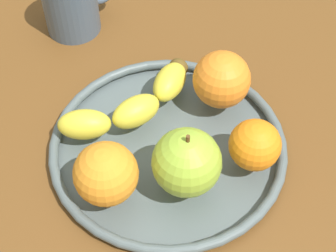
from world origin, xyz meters
TOP-DOWN VIEW (x-y plane):
  - ground_plane at (0.00, 0.00)cm, footprint 115.24×115.24cm
  - fruit_bowl at (0.00, 0.00)cm, footprint 28.91×28.91cm
  - banana at (-0.96, 6.12)cm, footprint 20.04×6.87cm
  - apple at (-1.58, -5.84)cm, footprint 7.71×7.71cm
  - orange_front_right at (9.35, 1.88)cm, footprint 7.23×7.23cm
  - orange_center at (-9.42, -1.96)cm, footprint 7.12×7.12cm
  - orange_back_left at (6.51, -7.82)cm, footprint 6.01×6.01cm
  - ambient_mug at (1.58, 26.81)cm, footprint 11.54×7.93cm

SIDE VIEW (x-z plane):
  - ground_plane at x=0.00cm, z-range -4.00..0.00cm
  - fruit_bowl at x=0.00cm, z-range 0.02..1.82cm
  - banana at x=-0.96cm, z-range 1.80..5.48cm
  - ambient_mug at x=1.58cm, z-range 0.02..8.69cm
  - orange_back_left at x=6.51cm, z-range 1.80..7.81cm
  - orange_center at x=-9.42cm, z-range 1.80..8.92cm
  - orange_front_right at x=9.35cm, z-range 1.80..9.03cm
  - apple at x=-1.58cm, z-range 1.40..9.92cm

